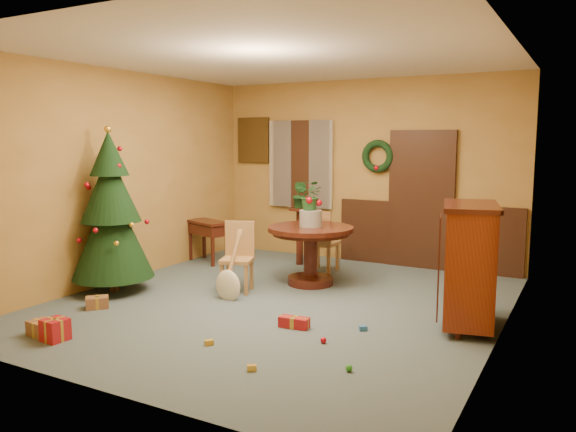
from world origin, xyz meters
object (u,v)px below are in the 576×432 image
Objects in this scene: sideboard at (469,262)px; dining_table at (311,244)px; christmas_tree at (111,214)px; chair_near at (238,254)px; writing_desk at (208,231)px.

dining_table is at bearing 160.18° from sideboard.
dining_table is 2.63m from christmas_tree.
chair_near is (-0.69, -0.73, -0.07)m from dining_table.
chair_near is at bearing -41.10° from writing_desk.
dining_table is 1.28× the size of chair_near.
christmas_tree is at bearing -149.68° from chair_near.
sideboard reaches higher than dining_table.
sideboard is (2.91, -0.07, 0.21)m from chair_near.
writing_desk is 0.64× the size of sideboard.
sideboard is at bearing -19.82° from dining_table.
christmas_tree reaches higher than dining_table.
chair_near is at bearing -133.38° from dining_table.
chair_near is 1.08× the size of writing_desk.
chair_near is at bearing 30.32° from christmas_tree.
christmas_tree reaches higher than writing_desk.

